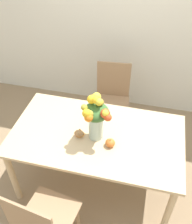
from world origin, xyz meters
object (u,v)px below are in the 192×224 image
flower_vase (96,117)px  dining_chair_far_side (43,222)px  dining_chair_near_window (112,99)px  pumpkin (110,143)px  turkey_figurine (79,132)px

flower_vase → dining_chair_far_side: (-0.24, -0.75, -0.50)m
dining_chair_near_window → pumpkin: bearing=-86.1°
flower_vase → dining_chair_near_window: size_ratio=0.50×
turkey_figurine → dining_chair_far_side: 0.80m
turkey_figurine → dining_chair_near_window: 0.95m
pumpkin → dining_chair_near_window: (-0.16, 0.95, -0.29)m
flower_vase → turkey_figurine: bearing=-174.7°
flower_vase → pumpkin: bearing=-26.3°
pumpkin → turkey_figurine: size_ratio=0.73×
flower_vase → turkey_figurine: size_ratio=3.85×
dining_chair_near_window → flower_vase: bearing=-94.6°
turkey_figurine → dining_chair_far_side: dining_chair_far_side is taller
pumpkin → dining_chair_far_side: size_ratio=0.09×
pumpkin → turkey_figurine: 0.30m
turkey_figurine → pumpkin: bearing=-11.0°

